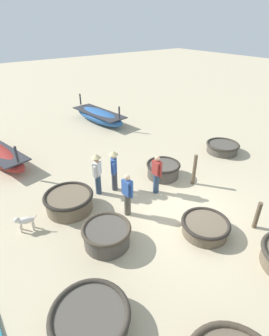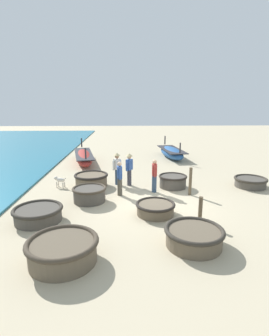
{
  "view_description": "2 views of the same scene",
  "coord_description": "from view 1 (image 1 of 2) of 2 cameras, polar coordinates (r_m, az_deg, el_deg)",
  "views": [
    {
      "loc": [
        -5.57,
        -4.66,
        5.86
      ],
      "look_at": [
        -0.3,
        2.36,
        0.8
      ],
      "focal_mm": 28.0,
      "sensor_mm": 36.0,
      "label": 1
    },
    {
      "loc": [
        -1.25,
        -10.28,
        4.08
      ],
      "look_at": [
        -0.83,
        2.5,
        0.93
      ],
      "focal_mm": 28.0,
      "sensor_mm": 36.0,
      "label": 2
    }
  ],
  "objects": [
    {
      "name": "coracle_tilted",
      "position": [
        13.76,
        18.59,
        4.3
      ],
      "size": [
        1.6,
        1.6,
        0.48
      ],
      "color": "#4C473F",
      "rests_on": "ground"
    },
    {
      "name": "coracle_front_right",
      "position": [
        8.58,
        15.12,
        -12.2
      ],
      "size": [
        1.5,
        1.5,
        0.46
      ],
      "color": "brown",
      "rests_on": "ground"
    },
    {
      "name": "coracle_weathered",
      "position": [
        6.51,
        -9.62,
        -29.73
      ],
      "size": [
        1.76,
        1.76,
        0.52
      ],
      "color": "#4C473F",
      "rests_on": "ground"
    },
    {
      "name": "mooring_post_inland",
      "position": [
        9.17,
        25.15,
        -9.31
      ],
      "size": [
        0.14,
        0.14,
        0.98
      ],
      "primitive_type": "cylinder",
      "color": "brown",
      "rests_on": "ground"
    },
    {
      "name": "fisherman_with_hat",
      "position": [
        9.69,
        -8.11,
        -0.76
      ],
      "size": [
        0.43,
        0.38,
        1.67
      ],
      "color": "#2D425B",
      "rests_on": "ground"
    },
    {
      "name": "fisherman_crouching",
      "position": [
        9.74,
        4.83,
        -1.21
      ],
      "size": [
        0.24,
        0.53,
        1.57
      ],
      "color": "#2D425B",
      "rests_on": "ground"
    },
    {
      "name": "ground_plane",
      "position": [
        9.34,
        10.38,
        -9.53
      ],
      "size": [
        80.0,
        80.0,
        0.0
      ],
      "primitive_type": "plane",
      "color": "#BCAD8C"
    },
    {
      "name": "coracle_beside_post",
      "position": [
        9.4,
        -14.06,
        -7.01
      ],
      "size": [
        1.71,
        1.71,
        0.64
      ],
      "color": "brown",
      "rests_on": "ground"
    },
    {
      "name": "long_boat_green_hull",
      "position": [
        17.13,
        -7.73,
        11.15
      ],
      "size": [
        1.78,
        4.46,
        1.46
      ],
      "color": "#285693",
      "rests_on": "ground"
    },
    {
      "name": "fisherman_standing_left",
      "position": [
        9.84,
        -4.48,
        -0.05
      ],
      "size": [
        0.37,
        0.45,
        1.67
      ],
      "color": "#383842",
      "rests_on": "ground"
    },
    {
      "name": "dog",
      "position": [
        8.98,
        -22.84,
        -10.6
      ],
      "size": [
        0.65,
        0.38,
        0.55
      ],
      "color": "beige",
      "rests_on": "ground"
    },
    {
      "name": "fisherman_hauling",
      "position": [
        8.64,
        -1.56,
        -5.63
      ],
      "size": [
        0.24,
        0.53,
        1.57
      ],
      "color": "#4C473D",
      "rests_on": "ground"
    },
    {
      "name": "mooring_post_mid_beach",
      "position": [
        10.59,
        12.9,
        -0.37
      ],
      "size": [
        0.14,
        0.14,
        1.29
      ],
      "primitive_type": "cylinder",
      "color": "brown",
      "rests_on": "ground"
    },
    {
      "name": "coracle_nearest",
      "position": [
        11.04,
        6.25,
        -0.3
      ],
      "size": [
        1.41,
        1.41,
        0.62
      ],
      "color": "#4C473F",
      "rests_on": "ground"
    },
    {
      "name": "coracle_far_right",
      "position": [
        7.95,
        -6.07,
        -14.25
      ],
      "size": [
        1.46,
        1.46,
        0.63
      ],
      "color": "#4C473F",
      "rests_on": "ground"
    }
  ]
}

